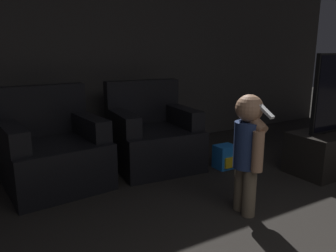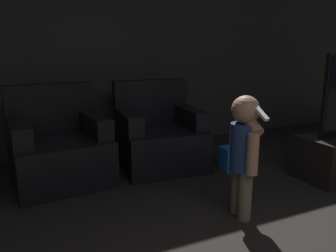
% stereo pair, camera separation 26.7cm
% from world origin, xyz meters
% --- Properties ---
extents(wall_back, '(8.40, 0.05, 2.60)m').
position_xyz_m(wall_back, '(0.00, 4.50, 1.30)').
color(wall_back, '#33302D').
rests_on(wall_back, ground_plane).
extents(armchair_left, '(0.93, 0.92, 0.92)m').
position_xyz_m(armchair_left, '(-0.69, 3.63, 0.32)').
color(armchair_left, black).
rests_on(armchair_left, ground_plane).
extents(armchair_right, '(0.92, 0.91, 0.92)m').
position_xyz_m(armchair_right, '(0.36, 3.63, 0.32)').
color(armchair_right, black).
rests_on(armchair_right, ground_plane).
extents(person_toddler, '(0.21, 0.36, 0.94)m').
position_xyz_m(person_toddler, '(0.47, 2.28, 0.55)').
color(person_toddler, brown).
rests_on(person_toddler, ground_plane).
extents(toy_backpack, '(0.22, 0.20, 0.25)m').
position_xyz_m(toy_backpack, '(1.00, 3.15, 0.13)').
color(toy_backpack, blue).
rests_on(toy_backpack, ground_plane).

